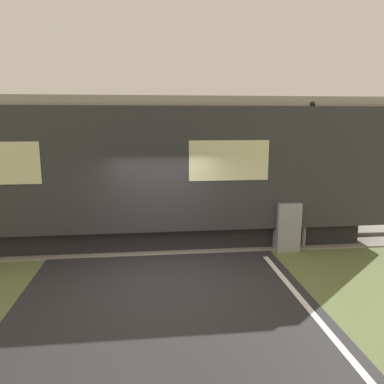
{
  "coord_description": "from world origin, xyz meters",
  "views": [
    {
      "loc": [
        -0.23,
        -7.44,
        3.35
      ],
      "look_at": [
        0.83,
        2.1,
        1.46
      ],
      "focal_mm": 35.0,
      "sensor_mm": 36.0,
      "label": 1
    }
  ],
  "objects": [
    {
      "name": "ground_plane",
      "position": [
        0.0,
        0.0,
        0.0
      ],
      "size": [
        80.0,
        80.0,
        0.0
      ],
      "primitive_type": "plane",
      "color": "#5B6B3D"
    },
    {
      "name": "track_bed",
      "position": [
        0.0,
        3.01,
        0.02
      ],
      "size": [
        36.0,
        3.2,
        0.13
      ],
      "color": "gray",
      "rests_on": "ground_plane"
    },
    {
      "name": "crossing_barrier",
      "position": [
        2.71,
        1.5,
        0.68
      ],
      "size": [
        6.25,
        0.44,
        1.27
      ],
      "color": "gray",
      "rests_on": "ground_plane"
    },
    {
      "name": "signal_post",
      "position": [
        3.74,
        1.61,
        2.14
      ],
      "size": [
        0.88,
        0.26,
        3.78
      ],
      "color": "gray",
      "rests_on": "ground_plane"
    },
    {
      "name": "train",
      "position": [
        -3.72,
        3.01,
        1.99
      ],
      "size": [
        19.59,
        3.15,
        3.89
      ],
      "color": "black",
      "rests_on": "ground_plane"
    }
  ]
}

